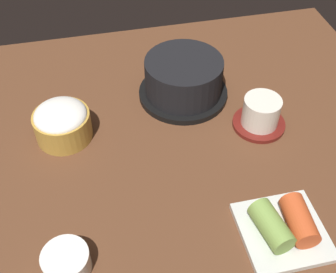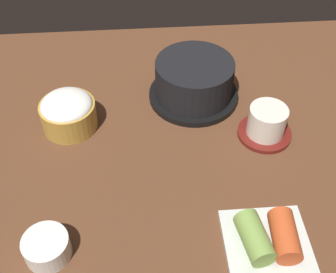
# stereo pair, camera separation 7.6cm
# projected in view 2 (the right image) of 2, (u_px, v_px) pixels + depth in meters

# --- Properties ---
(dining_table) EXTENTS (1.00, 0.76, 0.02)m
(dining_table) POSITION_uv_depth(u_px,v_px,m) (156.00, 144.00, 0.80)
(dining_table) COLOR #56331E
(dining_table) RESTS_ON ground
(stone_pot) EXTENTS (0.18, 0.18, 0.08)m
(stone_pot) POSITION_uv_depth(u_px,v_px,m) (194.00, 81.00, 0.85)
(stone_pot) COLOR black
(stone_pot) RESTS_ON dining_table
(rice_bowl) EXTENTS (0.10, 0.10, 0.07)m
(rice_bowl) POSITION_uv_depth(u_px,v_px,m) (68.00, 112.00, 0.79)
(rice_bowl) COLOR #B78C38
(rice_bowl) RESTS_ON dining_table
(tea_cup_with_saucer) EXTENTS (0.10, 0.10, 0.06)m
(tea_cup_with_saucer) POSITION_uv_depth(u_px,v_px,m) (267.00, 124.00, 0.78)
(tea_cup_with_saucer) COLOR maroon
(tea_cup_with_saucer) RESTS_ON dining_table
(kimchi_plate) EXTENTS (0.13, 0.13, 0.05)m
(kimchi_plate) POSITION_uv_depth(u_px,v_px,m) (268.00, 240.00, 0.63)
(kimchi_plate) COLOR silver
(kimchi_plate) RESTS_ON dining_table
(side_bowl_near) EXTENTS (0.07, 0.07, 0.04)m
(side_bowl_near) POSITION_uv_depth(u_px,v_px,m) (47.00, 247.00, 0.62)
(side_bowl_near) COLOR white
(side_bowl_near) RESTS_ON dining_table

